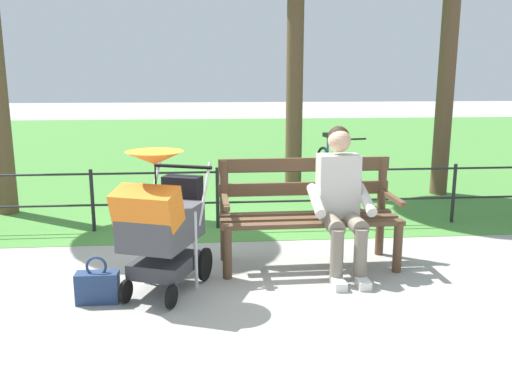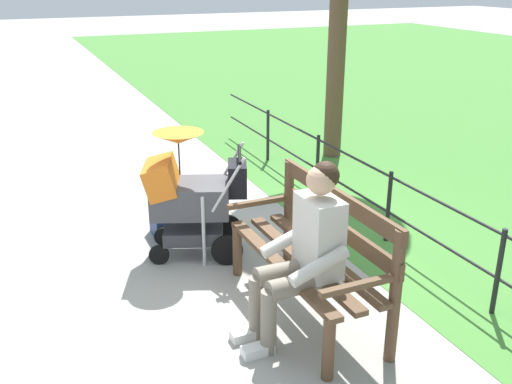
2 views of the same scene
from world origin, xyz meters
name	(u,v)px [view 1 (image 1 of 2)]	position (x,y,z in m)	size (l,w,h in m)	color
ground_plane	(221,270)	(0.00, 0.00, 0.00)	(60.00, 60.00, 0.00)	#9E9B93
grass_lawn	(212,145)	(0.00, -8.80, 0.00)	(40.00, 16.00, 0.01)	#478438
park_bench	(307,208)	(-0.79, -0.12, 0.53)	(1.61, 0.62, 0.96)	brown
person_on_bench	(341,196)	(-1.04, 0.11, 0.68)	(0.54, 0.74, 1.28)	slate
stroller	(162,220)	(0.47, 0.46, 0.59)	(0.77, 0.99, 1.15)	black
handbag	(98,286)	(0.96, 0.62, 0.13)	(0.32, 0.14, 0.37)	navy
park_fence	(243,191)	(-0.29, -1.34, 0.42)	(8.30, 0.04, 0.70)	black
bicycle	(336,172)	(-1.70, -2.80, 0.36)	(0.44, 1.65, 0.89)	black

